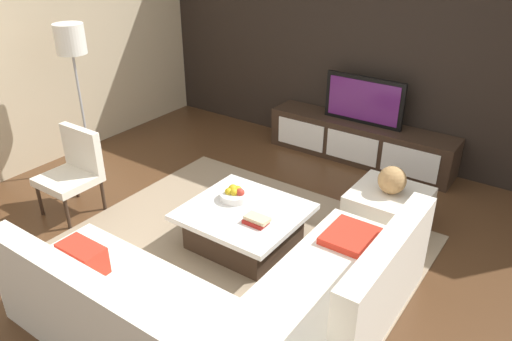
% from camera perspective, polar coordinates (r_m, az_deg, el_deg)
% --- Properties ---
extents(ground_plane, '(14.00, 14.00, 0.00)m').
position_cam_1_polar(ground_plane, '(4.60, -1.07, -9.48)').
color(ground_plane, '#4C301C').
extents(feature_wall_back, '(6.40, 0.12, 2.80)m').
position_cam_1_polar(feature_wall_back, '(6.22, 14.09, 13.95)').
color(feature_wall_back, black).
rests_on(feature_wall_back, ground).
extents(side_wall_left, '(0.12, 5.20, 2.80)m').
position_cam_1_polar(side_wall_left, '(6.39, -24.50, 12.71)').
color(side_wall_left, '#C6B28E').
rests_on(side_wall_left, ground).
extents(area_rug, '(3.10, 2.64, 0.01)m').
position_cam_1_polar(area_rug, '(4.64, -2.08, -9.00)').
color(area_rug, gray).
rests_on(area_rug, ground).
extents(media_console, '(2.34, 0.47, 0.50)m').
position_cam_1_polar(media_console, '(6.31, 11.87, 3.30)').
color(media_console, '#332319').
rests_on(media_console, ground).
extents(television, '(0.99, 0.06, 0.58)m').
position_cam_1_polar(television, '(6.11, 12.35, 7.92)').
color(television, black).
rests_on(television, media_console).
extents(sectional_couch, '(2.47, 2.29, 0.80)m').
position_cam_1_polar(sectional_couch, '(3.63, -3.08, -15.84)').
color(sectional_couch, silver).
rests_on(sectional_couch, ground).
extents(coffee_table, '(1.04, 0.97, 0.38)m').
position_cam_1_polar(coffee_table, '(4.60, -1.37, -6.43)').
color(coffee_table, '#332319').
rests_on(coffee_table, ground).
extents(accent_chair_near, '(0.53, 0.52, 0.87)m').
position_cam_1_polar(accent_chair_near, '(5.35, -20.23, 0.44)').
color(accent_chair_near, '#332319').
rests_on(accent_chair_near, ground).
extents(floor_lamp, '(0.32, 0.32, 1.75)m').
position_cam_1_polar(floor_lamp, '(5.83, -20.51, 13.01)').
color(floor_lamp, '#A5A5AA').
rests_on(floor_lamp, ground).
extents(ottoman, '(0.70, 0.70, 0.40)m').
position_cam_1_polar(ottoman, '(5.00, 14.97, -4.44)').
color(ottoman, silver).
rests_on(ottoman, ground).
extents(fruit_bowl, '(0.28, 0.28, 0.14)m').
position_cam_1_polar(fruit_bowl, '(4.64, -2.46, -2.75)').
color(fruit_bowl, silver).
rests_on(fruit_bowl, coffee_table).
extents(decorative_ball, '(0.27, 0.27, 0.27)m').
position_cam_1_polar(decorative_ball, '(4.84, 15.44, -1.07)').
color(decorative_ball, '#AD8451').
rests_on(decorative_ball, ottoman).
extents(book_stack, '(0.22, 0.14, 0.07)m').
position_cam_1_polar(book_stack, '(4.29, 0.05, -5.76)').
color(book_stack, maroon).
rests_on(book_stack, coffee_table).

